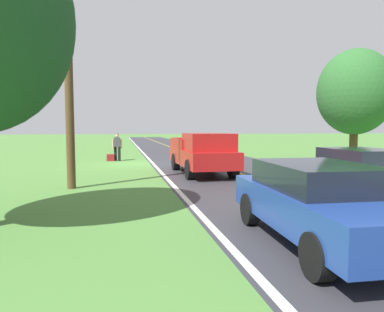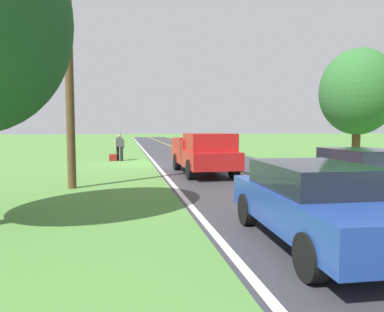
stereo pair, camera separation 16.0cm
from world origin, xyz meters
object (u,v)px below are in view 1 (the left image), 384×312
(hitchhiker_walking, at_px, (117,145))
(pickup_truck_passing, at_px, (203,152))
(tree_far_side_near, at_px, (355,92))
(utility_pole_roadside, at_px, (68,54))
(suitcase_carried, at_px, (110,158))
(sedan_ahead_same_lane, at_px, (321,201))
(sedan_mid_oncoming, at_px, (357,170))

(hitchhiker_walking, relative_size, pickup_truck_passing, 0.32)
(tree_far_side_near, xyz_separation_m, utility_pole_roadside, (13.13, 3.36, 0.65))
(tree_far_side_near, bearing_deg, pickup_truck_passing, 4.69)
(hitchhiker_walking, relative_size, suitcase_carried, 3.80)
(suitcase_carried, bearing_deg, pickup_truck_passing, 27.41)
(hitchhiker_walking, height_order, pickup_truck_passing, pickup_truck_passing)
(pickup_truck_passing, distance_m, utility_pole_roadside, 6.84)
(hitchhiker_walking, relative_size, utility_pole_roadside, 0.20)
(hitchhiker_walking, distance_m, suitcase_carried, 0.88)
(sedan_ahead_same_lane, relative_size, utility_pole_roadside, 0.50)
(pickup_truck_passing, distance_m, tree_far_side_near, 8.44)
(sedan_ahead_same_lane, relative_size, sedan_mid_oncoming, 1.01)
(suitcase_carried, relative_size, utility_pole_roadside, 0.05)
(sedan_ahead_same_lane, bearing_deg, hitchhiker_walking, -77.73)
(hitchhiker_walking, height_order, tree_far_side_near, tree_far_side_near)
(suitcase_carried, height_order, pickup_truck_passing, pickup_truck_passing)
(hitchhiker_walking, bearing_deg, pickup_truck_passing, 117.26)
(sedan_ahead_same_lane, height_order, sedan_mid_oncoming, same)
(pickup_truck_passing, xyz_separation_m, sedan_mid_oncoming, (-3.63, 5.45, -0.21))
(sedan_mid_oncoming, bearing_deg, suitcase_carried, -58.34)
(suitcase_carried, distance_m, tree_far_side_near, 14.24)
(tree_far_side_near, distance_m, sedan_ahead_same_lane, 13.32)
(tree_far_side_near, bearing_deg, hitchhiker_walking, -29.71)
(suitcase_carried, relative_size, pickup_truck_passing, 0.08)
(sedan_mid_oncoming, bearing_deg, hitchhiker_walking, -59.92)
(tree_far_side_near, xyz_separation_m, sedan_ahead_same_lane, (8.03, 10.18, -3.06))
(sedan_mid_oncoming, relative_size, utility_pole_roadside, 0.50)
(sedan_mid_oncoming, xyz_separation_m, utility_pole_roadside, (8.84, -2.74, 3.71))
(suitcase_carried, distance_m, sedan_ahead_same_lane, 17.25)
(suitcase_carried, distance_m, utility_pole_roadside, 10.85)
(tree_far_side_near, bearing_deg, utility_pole_roadside, 14.35)
(suitcase_carried, bearing_deg, tree_far_side_near, 58.80)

